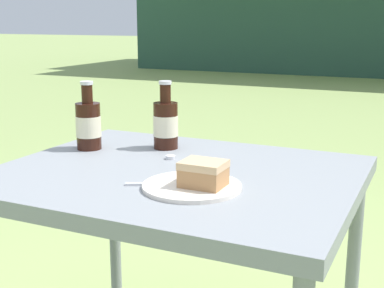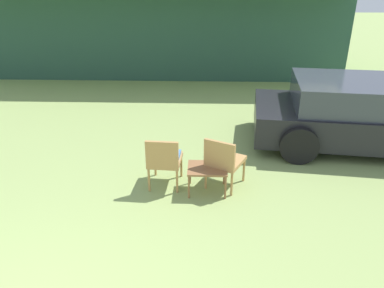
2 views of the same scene
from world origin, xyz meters
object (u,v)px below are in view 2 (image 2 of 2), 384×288
object	(u,v)px
parked_car	(360,114)
wicker_chair_plain	(224,160)
garden_side_table	(207,170)
wicker_chair_cushioned	(164,158)

from	to	relation	value
parked_car	wicker_chair_plain	bearing A→B (deg)	-140.96
wicker_chair_plain	garden_side_table	world-z (taller)	wicker_chair_plain
wicker_chair_cushioned	garden_side_table	size ratio (longest dim) A/B	1.44
wicker_chair_cushioned	garden_side_table	bearing A→B (deg)	172.54
wicker_chair_cushioned	wicker_chair_plain	xyz separation A→B (m)	(0.89, -0.01, 0.00)
parked_car	wicker_chair_plain	distance (m)	3.10
garden_side_table	wicker_chair_plain	bearing A→B (deg)	25.79
wicker_chair_cushioned	wicker_chair_plain	size ratio (longest dim) A/B	1.00
wicker_chair_cushioned	garden_side_table	distance (m)	0.67
parked_car	wicker_chair_plain	world-z (taller)	parked_car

